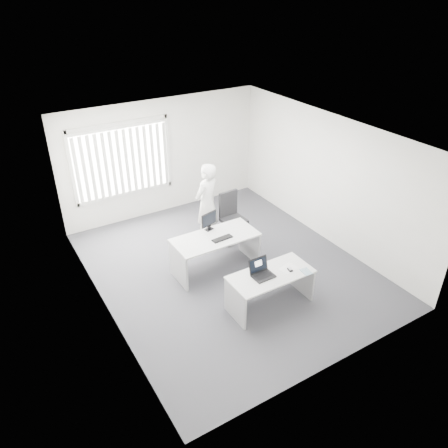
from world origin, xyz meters
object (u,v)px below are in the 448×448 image
desk_near (270,283)px  office_chair (232,225)px  monitor (209,221)px  desk_far (215,246)px  laptop (264,270)px  person (207,204)px

desk_near → office_chair: office_chair is taller
monitor → office_chair: bearing=15.9°
office_chair → monitor: bearing=-152.5°
desk_near → desk_far: bearing=100.7°
laptop → monitor: (-0.07, 1.76, 0.13)m
person → monitor: bearing=40.5°
desk_far → person: (0.40, 1.04, 0.37)m
office_chair → monitor: (-0.89, -0.53, 0.61)m
person → monitor: 0.82m
office_chair → laptop: size_ratio=2.94×
office_chair → laptop: (-0.82, -2.29, 0.49)m
laptop → monitor: size_ratio=0.98×
monitor → desk_near: bearing=-97.4°
desk_far → office_chair: bearing=42.0°
desk_far → office_chair: (0.92, 0.83, -0.21)m
desk_far → office_chair: office_chair is taller
desk_far → laptop: bearing=-85.8°
desk_near → person: 2.53m
desk_near → office_chair: size_ratio=1.36×
laptop → desk_far: bearing=93.5°
monitor → desk_far: bearing=-111.6°
desk_near → desk_far: 1.48m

